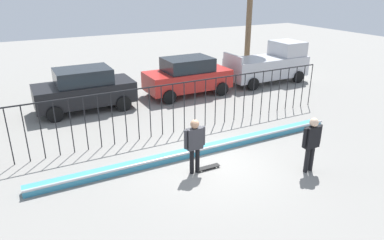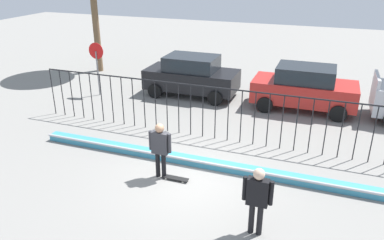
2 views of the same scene
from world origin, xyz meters
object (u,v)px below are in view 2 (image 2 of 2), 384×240
camera_operator (257,196)px  stop_sign (97,62)px  parked_car_black (192,75)px  skateboard (175,178)px  skateboarder (160,146)px  parked_car_red (304,88)px

camera_operator → stop_sign: (-8.98, 7.37, 0.56)m
parked_car_black → stop_sign: size_ratio=1.72×
stop_sign → skateboard: bearing=-42.7°
skateboard → camera_operator: camera_operator is taller
skateboard → parked_car_black: parked_car_black is taller
parked_car_black → camera_operator: bearing=-57.1°
skateboarder → stop_sign: size_ratio=0.69×
skateboarder → skateboard: size_ratio=2.16×
parked_car_red → parked_car_black: bearing=-177.4°
stop_sign → camera_operator: bearing=-39.4°
skateboarder → parked_car_black: (-1.70, 7.28, -0.07)m
skateboarder → stop_sign: (-5.85, 5.83, 0.58)m
parked_car_red → stop_sign: 9.41m
skateboard → parked_car_black: (-2.16, 7.29, 0.91)m
skateboard → camera_operator: size_ratio=0.46×
skateboarder → parked_car_black: 7.48m
skateboard → skateboarder: bearing=-165.1°
skateboarder → stop_sign: 8.28m
parked_car_red → stop_sign: (-9.28, -1.39, 0.64)m
parked_car_black → stop_sign: bearing=-156.4°
skateboarder → skateboard: (0.46, -0.01, -0.98)m
camera_operator → parked_car_black: 10.06m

